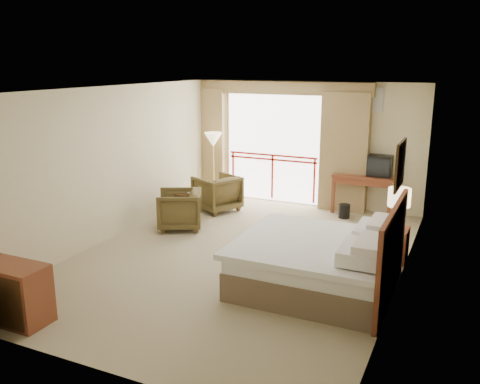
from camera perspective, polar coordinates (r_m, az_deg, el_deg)
The scene contains 29 objects.
floor at distance 8.41m, azimuth 0.09°, elevation -7.20°, with size 7.00×7.00×0.00m, color gray.
ceiling at distance 7.82m, azimuth 0.10°, elevation 11.50°, with size 7.00×7.00×0.00m, color white.
wall_back at distance 11.23m, azimuth 7.61°, elevation 5.35°, with size 5.00×5.00×0.00m, color beige.
wall_front at distance 5.17m, azimuth -16.45°, elevation -6.02°, with size 5.00×5.00×0.00m, color beige.
wall_left at distance 9.31m, azimuth -14.05°, elevation 3.17°, with size 7.00×7.00×0.00m, color beige.
wall_right at distance 7.35m, azimuth 18.09°, elevation -0.07°, with size 7.00×7.00×0.00m, color beige.
balcony_door at distance 11.49m, azimuth 3.74°, elevation 4.90°, with size 2.40×2.40×0.00m, color white.
balcony_railing at distance 11.54m, azimuth 3.67°, elevation 2.98°, with size 2.09×0.03×1.02m.
curtain_left at distance 12.05m, azimuth -3.86°, elevation 5.59°, with size 1.00×0.26×2.50m, color olive.
curtain_right at distance 10.88m, azimuth 11.64°, elevation 4.36°, with size 1.00×0.26×2.50m, color olive.
valance at distance 11.25m, azimuth 3.66°, elevation 11.62°, with size 4.40×0.22×0.28m, color olive.
hvac_vent at distance 10.78m, azimuth 14.45°, elevation 10.01°, with size 0.50×0.04×0.50m, color silver.
bed at distance 7.27m, azimuth 8.95°, elevation -7.77°, with size 2.13×2.06×0.97m.
headboard at distance 6.99m, azimuth 16.69°, elevation -6.73°, with size 0.06×2.10×1.30m, color maroon.
framed_art at distance 6.67m, azimuth 17.53°, elevation 2.94°, with size 0.04×0.72×0.60m.
nightstand at distance 8.52m, azimuth 17.02°, elevation -5.64°, with size 0.38×0.45×0.54m, color maroon.
table_lamp at distance 8.35m, azimuth 17.45°, elevation -0.65°, with size 0.35×0.35×0.62m.
phone at distance 8.28m, azimuth 16.69°, elevation -3.90°, with size 0.19×0.15×0.09m, color black.
desk at distance 10.94m, azimuth 13.81°, elevation 1.03°, with size 1.26×0.61×0.82m.
tv at distance 10.75m, azimuth 15.44°, elevation 2.84°, with size 0.48×0.38×0.43m.
coffee_maker at distance 10.89m, azimuth 12.05°, elevation 2.75°, with size 0.12×0.12×0.27m, color black.
cup at distance 10.83m, azimuth 12.74°, elevation 2.22°, with size 0.08×0.08×0.11m, color white.
wastebasket at distance 10.56m, azimuth 11.62°, elevation -2.12°, with size 0.23×0.23×0.29m, color black.
armchair_far at distance 10.93m, azimuth -2.58°, elevation -2.04°, with size 0.81×0.84×0.76m, color #44381B.
armchair_near at distance 9.83m, azimuth -6.75°, elevation -4.05°, with size 0.79×0.81×0.74m, color #44381B.
side_table at distance 10.11m, azimuth -5.94°, elevation -1.08°, with size 0.55×0.55×0.60m.
book at distance 10.06m, azimuth -5.97°, elevation -0.03°, with size 0.18×0.24×0.02m, color white.
floor_lamp at distance 11.48m, azimuth -3.03°, elevation 5.60°, with size 0.40×0.40×1.56m.
dresser at distance 6.95m, azimuth -24.73°, elevation -10.12°, with size 1.11×0.47×0.74m.
Camera 1 is at (3.26, -7.10, 3.11)m, focal length 38.00 mm.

